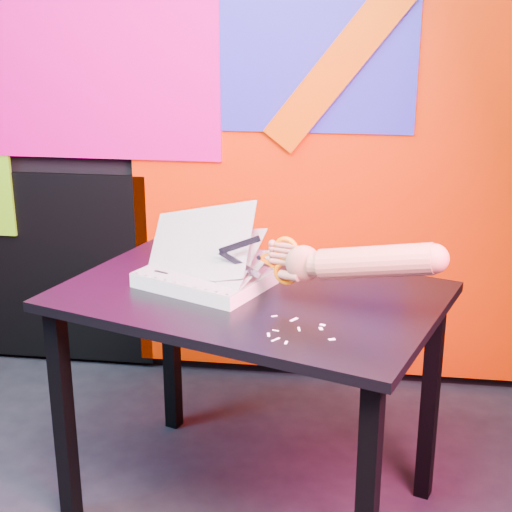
# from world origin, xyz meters

# --- Properties ---
(backdrop) EXTENTS (2.88, 0.05, 2.08)m
(backdrop) POSITION_xyz_m (0.06, 1.46, 0.96)
(backdrop) COLOR red
(backdrop) RESTS_ON ground
(work_table) EXTENTS (1.28, 1.05, 0.75)m
(work_table) POSITION_xyz_m (0.47, 0.56, 0.65)
(work_table) COLOR black
(work_table) RESTS_ON ground
(printout_stack) EXTENTS (0.44, 0.39, 0.28)m
(printout_stack) POSITION_xyz_m (0.32, 0.60, 0.78)
(printout_stack) COLOR silver
(printout_stack) RESTS_ON work_table
(scissors) EXTENTS (0.24, 0.08, 0.14)m
(scissors) POSITION_xyz_m (0.57, 0.49, 0.88)
(scissors) COLOR #9D9EBD
(scissors) RESTS_ON printout_stack
(hand_forearm) EXTENTS (0.48, 0.18, 0.16)m
(hand_forearm) POSITION_xyz_m (0.80, 0.42, 0.91)
(hand_forearm) COLOR #AD5D49
(hand_forearm) RESTS_ON work_table
(paper_clippings) EXTENTS (0.18, 0.18, 0.00)m
(paper_clippings) POSITION_xyz_m (0.63, 0.30, 0.75)
(paper_clippings) COLOR white
(paper_clippings) RESTS_ON work_table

